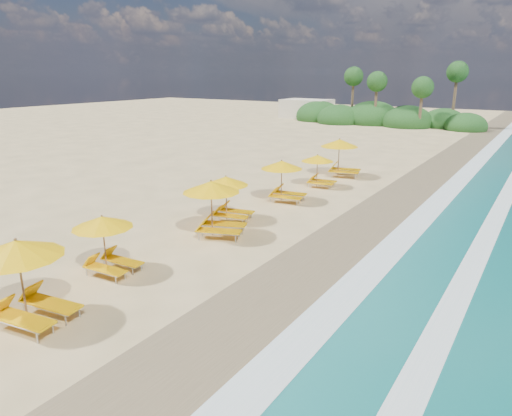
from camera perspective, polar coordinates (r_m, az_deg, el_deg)
ground at (r=20.12m, az=0.00°, el=-3.28°), size 160.00×160.00×0.00m
wet_sand at (r=18.39m, az=10.56°, el=-5.51°), size 4.00×160.00×0.01m
surf_foam at (r=17.64m, az=18.73°, el=-7.04°), size 4.00×160.00×0.01m
station_1 at (r=14.29m, az=-26.59°, el=-7.58°), size 2.96×2.81×2.51m
station_2 at (r=16.80m, az=-17.90°, el=-3.90°), size 2.39×2.24×2.11m
station_3 at (r=19.63m, az=-4.98°, el=0.41°), size 3.20×3.16×2.47m
station_4 at (r=21.78m, az=-3.30°, el=1.59°), size 2.65×2.56×2.17m
station_5 at (r=25.01m, az=3.55°, el=3.71°), size 2.74×2.61×2.29m
station_6 at (r=28.48m, az=7.87°, el=4.85°), size 2.34×2.21×2.01m
station_7 at (r=31.64m, az=10.57°, el=6.45°), size 3.16×3.05×2.56m
treeline at (r=64.90m, az=14.95°, el=10.83°), size 25.80×8.80×9.74m
beach_building at (r=71.78m, az=6.28°, el=12.09°), size 7.00×5.00×2.80m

